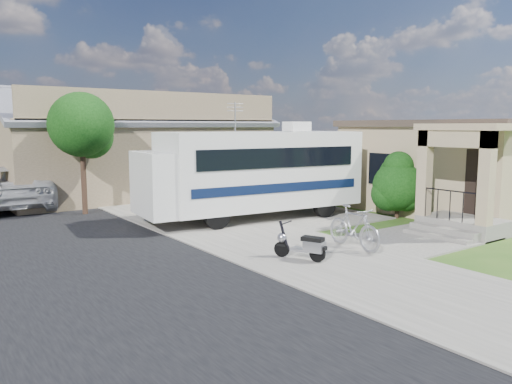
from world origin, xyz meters
TOP-DOWN VIEW (x-y plane):
  - ground at (0.00, 0.00)m, footprint 120.00×120.00m
  - sidewalk_slab at (-1.00, 10.00)m, footprint 4.00×80.00m
  - driveway_slab at (1.50, 4.50)m, footprint 7.00×6.00m
  - walk_slab at (3.00, -1.00)m, footprint 4.00×3.00m
  - house at (8.88, 1.43)m, footprint 9.47×7.80m
  - warehouse at (0.00, 13.97)m, footprint 12.50×8.40m
  - street_tree_a at (-3.70, 9.05)m, footprint 2.44×2.40m
  - street_tree_b at (-3.70, 19.05)m, footprint 2.44×2.40m
  - motorhome at (0.79, 4.45)m, footprint 8.19×3.29m
  - shrub at (5.21, 1.65)m, footprint 1.98×1.89m
  - scooter at (-1.51, -0.88)m, footprint 0.77×1.33m
  - bicycle at (0.33, -0.82)m, footprint 0.69×1.97m
  - pickup_truck at (-5.83, 12.46)m, footprint 3.15×6.28m
  - garden_hose at (3.76, -0.31)m, footprint 0.41×0.41m

SIDE VIEW (x-z plane):
  - ground at x=0.00m, z-range 0.00..0.00m
  - driveway_slab at x=1.50m, z-range 0.00..0.05m
  - walk_slab at x=3.00m, z-range 0.00..0.05m
  - sidewalk_slab at x=-1.00m, z-range 0.00..0.06m
  - garden_hose at x=3.76m, z-range 0.00..0.18m
  - scooter at x=-1.51m, z-range -0.04..0.88m
  - bicycle at x=0.33m, z-range 0.00..1.16m
  - pickup_truck at x=-5.83m, z-range 0.00..1.71m
  - shrub at x=5.21m, z-range 0.03..2.46m
  - motorhome at x=0.79m, z-range -0.29..3.80m
  - house at x=8.88m, z-range 0.00..3.55m
  - warehouse at x=0.00m, z-range -0.53..4.51m
  - street_tree_a at x=-3.70m, z-range 0.96..5.54m
  - street_tree_b at x=-3.70m, z-range 1.03..5.76m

